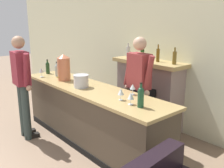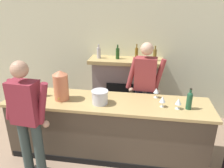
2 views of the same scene
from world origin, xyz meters
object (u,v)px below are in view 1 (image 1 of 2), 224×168
object	(u,v)px
wine_bottle_riesling_slim	(57,70)
copper_dispenser	(64,67)
wine_glass_by_dispenser	(41,71)
wine_glass_mid_counter	(133,87)
fireplace_stone	(148,93)
ice_bucket_steel	(81,81)
person_customer	(22,83)
wine_bottle_chardonnay_pale	(141,96)
wine_bottle_cabernet_heavy	(48,67)
wine_glass_front_left	(121,92)
person_bartender	(138,87)
wine_glass_front_right	(131,96)

from	to	relation	value
wine_bottle_riesling_slim	copper_dispenser	bearing A→B (deg)	-9.54
wine_glass_by_dispenser	wine_glass_mid_counter	world-z (taller)	wine_glass_by_dispenser
fireplace_stone	ice_bucket_steel	bearing A→B (deg)	-100.55
wine_bottle_riesling_slim	fireplace_stone	bearing A→B (deg)	45.12
fireplace_stone	person_customer	distance (m)	2.31
person_customer	wine_bottle_chardonnay_pale	world-z (taller)	person_customer
ice_bucket_steel	wine_bottle_chardonnay_pale	size ratio (longest dim) A/B	0.80
wine_bottle_cabernet_heavy	wine_glass_front_left	bearing A→B (deg)	-1.39
wine_bottle_riesling_slim	wine_glass_by_dispenser	world-z (taller)	wine_bottle_riesling_slim
fireplace_stone	wine_bottle_chardonnay_pale	world-z (taller)	fireplace_stone
person_bartender	wine_bottle_chardonnay_pale	bearing A→B (deg)	-44.91
copper_dispenser	wine_glass_by_dispenser	bearing A→B (deg)	-157.98
person_customer	fireplace_stone	bearing A→B (deg)	62.38
person_customer	wine_bottle_cabernet_heavy	size ratio (longest dim) A/B	6.17
fireplace_stone	person_bartender	xyz separation A→B (m)	(0.40, -0.71, 0.33)
wine_glass_front_left	person_customer	bearing A→B (deg)	-158.19
wine_glass_by_dispenser	wine_bottle_chardonnay_pale	bearing A→B (deg)	4.34
person_bartender	wine_glass_mid_counter	distance (m)	0.38
ice_bucket_steel	wine_glass_by_dispenser	bearing A→B (deg)	-172.05
wine_bottle_chardonnay_pale	wine_glass_mid_counter	bearing A→B (deg)	145.30
copper_dispenser	wine_glass_mid_counter	xyz separation A→B (m)	(1.46, 0.29, -0.12)
wine_glass_mid_counter	fireplace_stone	bearing A→B (deg)	119.54
person_bartender	wine_glass_by_dispenser	xyz separation A→B (m)	(-1.78, -0.81, 0.10)
copper_dispenser	wine_bottle_riesling_slim	bearing A→B (deg)	170.46
person_bartender	copper_dispenser	size ratio (longest dim) A/B	3.76
wine_bottle_riesling_slim	wine_glass_mid_counter	world-z (taller)	wine_bottle_riesling_slim
ice_bucket_steel	wine_glass_front_right	size ratio (longest dim) A/B	1.55
person_bartender	copper_dispenser	distance (m)	1.43
person_customer	person_bartender	distance (m)	1.97
person_customer	person_bartender	world-z (taller)	same
wine_bottle_chardonnay_pale	wine_bottle_riesling_slim	bearing A→B (deg)	177.87
copper_dispenser	wine_glass_front_left	distance (m)	1.54
fireplace_stone	copper_dispenser	xyz separation A→B (m)	(-0.87, -1.32, 0.54)
ice_bucket_steel	wine_glass_by_dispenser	world-z (taller)	ice_bucket_steel
wine_bottle_riesling_slim	wine_glass_mid_counter	bearing A→B (deg)	7.04
ice_bucket_steel	wine_glass_mid_counter	size ratio (longest dim) A/B	1.57
wine_bottle_chardonnay_pale	wine_bottle_riesling_slim	distance (m)	2.28
wine_glass_front_left	wine_glass_by_dispenser	distance (m)	2.05
wine_glass_mid_counter	wine_bottle_riesling_slim	bearing A→B (deg)	-172.96
fireplace_stone	wine_bottle_cabernet_heavy	bearing A→B (deg)	-141.21
person_customer	wine_glass_front_left	world-z (taller)	person_customer
wine_bottle_cabernet_heavy	wine_glass_front_left	size ratio (longest dim) A/B	1.74
wine_bottle_riesling_slim	wine_glass_front_right	distance (m)	2.14
person_bartender	wine_bottle_cabernet_heavy	distance (m)	2.08
wine_glass_front_left	wine_glass_by_dispenser	bearing A→B (deg)	-174.76
wine_glass_by_dispenser	copper_dispenser	bearing A→B (deg)	22.02
ice_bucket_steel	person_customer	bearing A→B (deg)	-140.70
fireplace_stone	person_customer	bearing A→B (deg)	-117.62
person_customer	wine_glass_front_right	distance (m)	2.05
wine_bottle_riesling_slim	wine_glass_front_left	bearing A→B (deg)	-2.40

